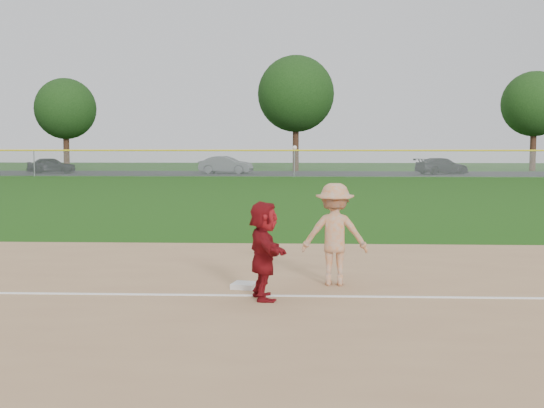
{
  "coord_description": "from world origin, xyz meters",
  "views": [
    {
      "loc": [
        0.57,
        -11.53,
        2.44
      ],
      "look_at": [
        0.0,
        1.5,
        1.3
      ],
      "focal_mm": 45.0,
      "sensor_mm": 36.0,
      "label": 1
    }
  ],
  "objects_px": {
    "first_base": "(244,285)",
    "car_right": "(442,166)",
    "car_left": "(52,165)",
    "car_mid": "(226,165)",
    "base_runner": "(264,250)"
  },
  "relations": [
    {
      "from": "base_runner",
      "to": "first_base",
      "type": "bearing_deg",
      "value": 11.4
    },
    {
      "from": "car_left",
      "to": "car_right",
      "type": "relative_size",
      "value": 0.86
    },
    {
      "from": "car_left",
      "to": "car_right",
      "type": "xyz_separation_m",
      "value": [
        32.82,
        -0.48,
        -0.01
      ]
    },
    {
      "from": "base_runner",
      "to": "car_mid",
      "type": "distance_m",
      "value": 46.9
    },
    {
      "from": "car_mid",
      "to": "base_runner",
      "type": "bearing_deg",
      "value": -164.07
    },
    {
      "from": "first_base",
      "to": "base_runner",
      "type": "bearing_deg",
      "value": -65.31
    },
    {
      "from": "first_base",
      "to": "car_right",
      "type": "distance_m",
      "value": 47.0
    },
    {
      "from": "car_mid",
      "to": "first_base",
      "type": "bearing_deg",
      "value": -164.4
    },
    {
      "from": "first_base",
      "to": "car_left",
      "type": "distance_m",
      "value": 50.1
    },
    {
      "from": "first_base",
      "to": "car_right",
      "type": "xyz_separation_m",
      "value": [
        12.49,
        45.31,
        0.62
      ]
    },
    {
      "from": "first_base",
      "to": "car_mid",
      "type": "height_order",
      "value": "car_mid"
    },
    {
      "from": "base_runner",
      "to": "car_left",
      "type": "distance_m",
      "value": 50.99
    },
    {
      "from": "first_base",
      "to": "car_mid",
      "type": "bearing_deg",
      "value": 96.76
    },
    {
      "from": "base_runner",
      "to": "car_left",
      "type": "xyz_separation_m",
      "value": [
        -20.7,
        46.6,
        -0.11
      ]
    },
    {
      "from": "first_base",
      "to": "car_right",
      "type": "relative_size",
      "value": 0.08
    }
  ]
}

